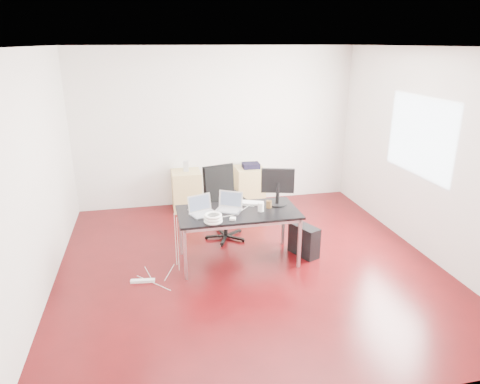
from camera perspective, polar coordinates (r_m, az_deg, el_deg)
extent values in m
plane|color=#3B0609|center=(5.89, 1.17, -9.58)|extent=(5.00, 5.00, 0.00)
plane|color=silver|center=(5.15, 1.39, 18.82)|extent=(5.00, 5.00, 0.00)
plane|color=silver|center=(7.74, -3.13, 8.55)|extent=(5.00, 0.00, 5.00)
plane|color=silver|center=(3.14, 12.17, -8.59)|extent=(5.00, 0.00, 5.00)
plane|color=silver|center=(5.36, -25.68, 1.74)|extent=(0.00, 5.00, 5.00)
plane|color=silver|center=(6.40, 23.65, 4.65)|extent=(0.00, 5.00, 5.00)
plane|color=white|center=(6.51, 22.78, 6.80)|extent=(0.00, 1.50, 1.50)
cube|color=black|center=(5.68, -0.25, -2.71)|extent=(1.60, 0.80, 0.03)
cube|color=silver|center=(5.42, -7.31, -8.27)|extent=(0.04, 0.04, 0.70)
cube|color=silver|center=(6.05, -7.94, -5.25)|extent=(0.04, 0.04, 0.70)
cube|color=silver|center=(5.72, 7.93, -6.76)|extent=(0.04, 0.04, 0.70)
cube|color=silver|center=(6.31, 5.77, -4.05)|extent=(0.04, 0.04, 0.70)
cylinder|color=black|center=(6.52, -1.90, -4.29)|extent=(0.06, 0.06, 0.47)
cube|color=black|center=(6.42, -1.93, -2.12)|extent=(0.58, 0.56, 0.06)
cube|color=black|center=(6.50, -2.76, 1.02)|extent=(0.47, 0.20, 0.55)
cube|color=tan|center=(7.68, -7.13, 0.22)|extent=(0.50, 0.50, 0.70)
cube|color=tan|center=(7.85, 1.25, 0.81)|extent=(0.50, 0.50, 0.70)
cube|color=black|center=(6.10, 8.52, -6.38)|extent=(0.37, 0.49, 0.44)
cylinder|color=black|center=(7.87, -1.37, -0.77)|extent=(0.32, 0.32, 0.28)
cube|color=white|center=(5.61, -12.85, -11.48)|extent=(0.31, 0.10, 0.04)
cube|color=silver|center=(5.57, -4.82, -2.97)|extent=(0.39, 0.33, 0.01)
cube|color=silver|center=(5.62, -5.41, -1.49)|extent=(0.33, 0.16, 0.22)
cube|color=#475166|center=(5.62, -5.40, -1.51)|extent=(0.28, 0.14, 0.18)
cube|color=silver|center=(5.68, -1.55, -2.47)|extent=(0.40, 0.36, 0.01)
cube|color=silver|center=(5.74, -1.20, -0.97)|extent=(0.31, 0.20, 0.22)
cube|color=#475166|center=(5.73, -1.19, -0.99)|extent=(0.27, 0.17, 0.18)
cylinder|color=black|center=(5.92, 5.00, -1.56)|extent=(0.26, 0.26, 0.02)
cylinder|color=black|center=(5.87, 5.05, -0.10)|extent=(0.05, 0.05, 0.30)
cube|color=black|center=(5.83, 5.05, 1.52)|extent=(0.45, 0.17, 0.34)
cube|color=#475166|center=(5.85, 4.97, 1.60)|extent=(0.38, 0.11, 0.29)
cube|color=white|center=(5.94, 1.00, -1.41)|extent=(0.46, 0.30, 0.02)
cylinder|color=white|center=(5.66, 2.79, -2.00)|extent=(0.09, 0.09, 0.12)
cylinder|color=#54391C|center=(5.78, 3.89, -1.64)|extent=(0.08, 0.08, 0.10)
torus|color=white|center=(5.34, -3.60, -3.85)|extent=(0.24, 0.24, 0.04)
torus|color=white|center=(5.32, -3.60, -3.50)|extent=(0.23, 0.23, 0.04)
torus|color=white|center=(5.31, -3.61, -3.14)|extent=(0.22, 0.22, 0.04)
cube|color=white|center=(5.40, -0.98, -3.58)|extent=(0.09, 0.09, 0.03)
cube|color=#9E9E9E|center=(7.57, -7.21, 3.44)|extent=(0.10, 0.09, 0.18)
cube|color=black|center=(7.72, 1.47, 3.56)|extent=(0.31, 0.25, 0.09)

